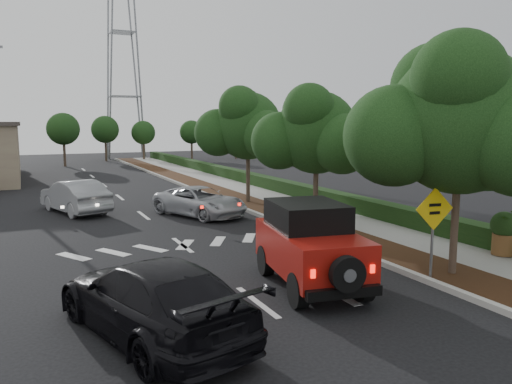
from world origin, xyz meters
TOP-DOWN VIEW (x-y plane):
  - ground at (0.00, 0.00)m, footprint 120.00×120.00m
  - curb at (4.60, 12.00)m, footprint 0.20×70.00m
  - planting_strip at (5.60, 12.00)m, footprint 1.80×70.00m
  - sidewalk at (7.50, 12.00)m, footprint 2.00×70.00m
  - hedge at (8.90, 12.00)m, footprint 0.80×70.00m
  - transmission_tower at (6.00, 48.00)m, footprint 7.00×4.00m
  - street_tree_near at (5.60, -0.50)m, footprint 3.80×3.80m
  - street_tree_mid at (5.60, 6.50)m, footprint 3.20×3.20m
  - street_tree_far at (5.60, 13.00)m, footprint 3.40×3.40m
  - red_jeep at (1.72, 0.62)m, footprint 2.45×4.33m
  - silver_suv_ahead at (2.30, 10.89)m, footprint 3.80×5.12m
  - black_suv_oncoming at (-2.64, -0.77)m, footprint 3.41×5.62m
  - silver_sedan_oncoming at (-2.69, 14.06)m, footprint 2.91×4.88m
  - speed_hump_sign at (4.80, -0.55)m, footprint 1.11×0.18m
  - terracotta_planter at (8.39, 0.18)m, footprint 0.80×0.80m

SIDE VIEW (x-z plane):
  - ground at x=0.00m, z-range 0.00..0.00m
  - transmission_tower at x=6.00m, z-range -14.00..14.00m
  - street_tree_near at x=5.60m, z-range -2.96..2.96m
  - street_tree_mid at x=5.60m, z-range -2.66..2.66m
  - street_tree_far at x=5.60m, z-range -2.81..2.81m
  - planting_strip at x=5.60m, z-range 0.00..0.12m
  - sidewalk at x=7.50m, z-range 0.00..0.12m
  - curb at x=4.60m, z-range 0.00..0.15m
  - hedge at x=8.90m, z-range 0.00..0.80m
  - silver_suv_ahead at x=2.30m, z-range 0.00..1.29m
  - silver_sedan_oncoming at x=-2.69m, z-range 0.00..1.52m
  - black_suv_oncoming at x=-2.64m, z-range 0.00..1.52m
  - terracotta_planter at x=8.39m, z-range 0.25..1.65m
  - red_jeep at x=1.72m, z-range 0.02..2.15m
  - speed_hump_sign at x=4.80m, z-range 0.46..2.83m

